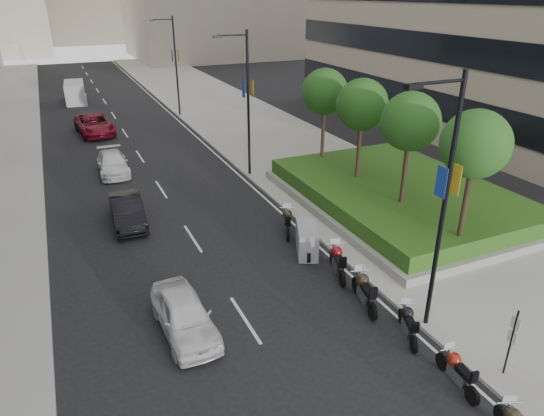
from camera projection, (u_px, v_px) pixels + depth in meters
ground at (337, 380)px, 15.03m from camera, size 160.00×160.00×0.00m
sidewalk_right at (249, 125)px, 43.31m from camera, size 10.00×100.00×0.15m
lane_edge at (191, 132)px, 41.36m from camera, size 0.12×100.00×0.01m
lane_centre at (129, 139)px, 39.41m from camera, size 0.12×100.00×0.01m
planter at (398, 201)px, 26.95m from camera, size 10.00×14.00×0.40m
hedge at (399, 191)px, 26.70m from camera, size 9.40×13.40×0.80m
tree_0 at (475, 145)px, 19.32m from camera, size 2.80×2.80×6.30m
tree_1 at (410, 122)px, 22.64m from camera, size 2.80×2.80×6.30m
tree_2 at (362, 105)px, 25.97m from camera, size 2.80×2.80×6.30m
tree_3 at (325, 92)px, 29.29m from camera, size 2.80×2.80×6.30m
lamp_post_0 at (442, 197)px, 15.34m from camera, size 2.34×0.45×9.00m
lamp_post_1 at (246, 98)px, 29.47m from camera, size 2.34×0.45×9.00m
lamp_post_2 at (174, 62)px, 44.43m from camera, size 2.34×0.45×9.00m
parking_sign at (512, 339)px, 14.57m from camera, size 0.06×0.32×2.50m
motorcycle_1 at (457, 370)px, 14.65m from camera, size 0.68×2.05×1.02m
motorcycle_2 at (408, 323)px, 16.73m from camera, size 1.00×1.97×1.04m
motorcycle_3 at (364, 290)px, 18.39m from camera, size 0.89×2.39×1.21m
motorcycle_4 at (337, 261)px, 20.39m from camera, size 0.99×2.32×1.19m
motorcycle_5 at (307, 240)px, 22.09m from camera, size 1.63×2.31×1.30m
motorcycle_6 at (287, 221)px, 24.00m from camera, size 1.10×2.11×1.12m
car_a at (184, 315)px, 16.89m from camera, size 1.83×4.25×1.43m
car_b at (127, 210)px, 24.86m from camera, size 1.70×4.46×1.45m
car_c at (113, 163)px, 31.84m from camera, size 1.98×4.58×1.31m
car_d at (95, 124)px, 40.52m from camera, size 3.11×5.93×1.59m
delivery_van at (75, 93)px, 51.73m from camera, size 2.25×5.17×2.12m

